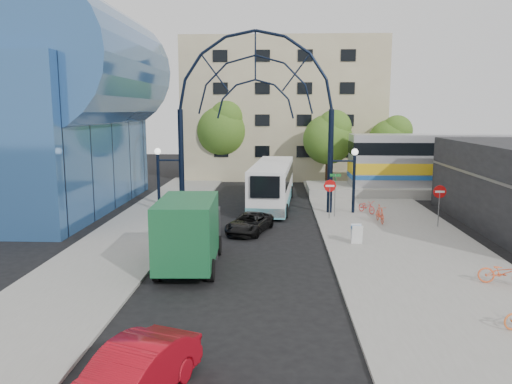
{
  "coord_description": "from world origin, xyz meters",
  "views": [
    {
      "loc": [
        1.51,
        -19.24,
        6.91
      ],
      "look_at": [
        0.4,
        6.0,
        2.78
      ],
      "focal_mm": 35.0,
      "sensor_mm": 36.0,
      "label": 1
    }
  ],
  "objects_px": {
    "stop_sign": "(330,189)",
    "red_sedan": "(131,376)",
    "tree_north_a": "(329,137)",
    "black_suv": "(250,223)",
    "tree_north_c": "(392,139)",
    "street_name_sign": "(335,186)",
    "bike_far_a": "(504,273)",
    "do_not_enter_sign": "(440,196)",
    "tree_north_b": "(223,127)",
    "city_bus": "(272,184)",
    "bike_near_a": "(367,207)",
    "bike_near_b": "(380,214)",
    "train_car": "(505,160)",
    "green_truck": "(190,232)",
    "sandwich_board": "(357,232)",
    "gateway_arch": "(255,85)"
  },
  "relations": [
    {
      "from": "tree_north_a",
      "to": "tree_north_c",
      "type": "relative_size",
      "value": 1.08
    },
    {
      "from": "do_not_enter_sign",
      "to": "bike_near_a",
      "type": "distance_m",
      "value": 5.43
    },
    {
      "from": "stop_sign",
      "to": "red_sedan",
      "type": "bearing_deg",
      "value": -108.19
    },
    {
      "from": "train_car",
      "to": "tree_north_c",
      "type": "height_order",
      "value": "tree_north_c"
    },
    {
      "from": "bike_far_a",
      "to": "do_not_enter_sign",
      "type": "bearing_deg",
      "value": 14.06
    },
    {
      "from": "tree_north_b",
      "to": "city_bus",
      "type": "xyz_separation_m",
      "value": [
        5.0,
        -13.08,
        -3.63
      ]
    },
    {
      "from": "gateway_arch",
      "to": "sandwich_board",
      "type": "height_order",
      "value": "gateway_arch"
    },
    {
      "from": "tree_north_b",
      "to": "tree_north_c",
      "type": "xyz_separation_m",
      "value": [
        16.0,
        -2.0,
        -0.99
      ]
    },
    {
      "from": "street_name_sign",
      "to": "tree_north_a",
      "type": "distance_m",
      "value": 13.59
    },
    {
      "from": "sandwich_board",
      "to": "bike_far_a",
      "type": "distance_m",
      "value": 7.67
    },
    {
      "from": "red_sedan",
      "to": "bike_near_a",
      "type": "distance_m",
      "value": 24.26
    },
    {
      "from": "street_name_sign",
      "to": "green_truck",
      "type": "bearing_deg",
      "value": -126.01
    },
    {
      "from": "stop_sign",
      "to": "tree_north_a",
      "type": "distance_m",
      "value": 14.23
    },
    {
      "from": "tree_north_b",
      "to": "black_suv",
      "type": "distance_m",
      "value": 22.22
    },
    {
      "from": "tree_north_a",
      "to": "bike_far_a",
      "type": "relative_size",
      "value": 3.75
    },
    {
      "from": "tree_north_a",
      "to": "tree_north_c",
      "type": "distance_m",
      "value": 6.33
    },
    {
      "from": "black_suv",
      "to": "bike_near_a",
      "type": "bearing_deg",
      "value": 52.1
    },
    {
      "from": "street_name_sign",
      "to": "green_truck",
      "type": "distance_m",
      "value": 12.9
    },
    {
      "from": "street_name_sign",
      "to": "sandwich_board",
      "type": "relative_size",
      "value": 2.83
    },
    {
      "from": "bike_near_b",
      "to": "tree_north_c",
      "type": "bearing_deg",
      "value": 72.39
    },
    {
      "from": "train_car",
      "to": "red_sedan",
      "type": "relative_size",
      "value": 5.83
    },
    {
      "from": "do_not_enter_sign",
      "to": "green_truck",
      "type": "height_order",
      "value": "green_truck"
    },
    {
      "from": "tree_north_b",
      "to": "tree_north_c",
      "type": "height_order",
      "value": "tree_north_b"
    },
    {
      "from": "tree_north_c",
      "to": "black_suv",
      "type": "bearing_deg",
      "value": -122.2
    },
    {
      "from": "tree_north_c",
      "to": "black_suv",
      "type": "distance_m",
      "value": 23.21
    },
    {
      "from": "stop_sign",
      "to": "bike_near_a",
      "type": "height_order",
      "value": "stop_sign"
    },
    {
      "from": "sandwich_board",
      "to": "tree_north_a",
      "type": "relative_size",
      "value": 0.14
    },
    {
      "from": "stop_sign",
      "to": "red_sedan",
      "type": "relative_size",
      "value": 0.58
    },
    {
      "from": "red_sedan",
      "to": "bike_near_b",
      "type": "relative_size",
      "value": 2.43
    },
    {
      "from": "red_sedan",
      "to": "city_bus",
      "type": "bearing_deg",
      "value": 102.86
    },
    {
      "from": "stop_sign",
      "to": "tree_north_c",
      "type": "distance_m",
      "value": 17.68
    },
    {
      "from": "stop_sign",
      "to": "train_car",
      "type": "distance_m",
      "value": 18.22
    },
    {
      "from": "tree_north_b",
      "to": "bike_near_b",
      "type": "bearing_deg",
      "value": -58.3
    },
    {
      "from": "city_bus",
      "to": "bike_near_a",
      "type": "height_order",
      "value": "city_bus"
    },
    {
      "from": "green_truck",
      "to": "red_sedan",
      "type": "relative_size",
      "value": 1.49
    },
    {
      "from": "tree_north_b",
      "to": "city_bus",
      "type": "relative_size",
      "value": 0.69
    },
    {
      "from": "green_truck",
      "to": "gateway_arch",
      "type": "bearing_deg",
      "value": 76.27
    },
    {
      "from": "tree_north_b",
      "to": "tree_north_c",
      "type": "bearing_deg",
      "value": -7.12
    },
    {
      "from": "tree_north_a",
      "to": "black_suv",
      "type": "distance_m",
      "value": 18.9
    },
    {
      "from": "train_car",
      "to": "bike_near_a",
      "type": "height_order",
      "value": "train_car"
    },
    {
      "from": "train_car",
      "to": "tree_north_a",
      "type": "bearing_deg",
      "value": 164.2
    },
    {
      "from": "bike_near_a",
      "to": "bike_near_b",
      "type": "bearing_deg",
      "value": -113.47
    },
    {
      "from": "gateway_arch",
      "to": "street_name_sign",
      "type": "xyz_separation_m",
      "value": [
        5.2,
        -1.4,
        -6.43
      ]
    },
    {
      "from": "sandwich_board",
      "to": "red_sedan",
      "type": "relative_size",
      "value": 0.23
    },
    {
      "from": "sandwich_board",
      "to": "tree_north_b",
      "type": "xyz_separation_m",
      "value": [
        -9.48,
        23.95,
        4.52
      ]
    },
    {
      "from": "street_name_sign",
      "to": "tree_north_c",
      "type": "xyz_separation_m",
      "value": [
        6.92,
        15.33,
        2.15
      ]
    },
    {
      "from": "city_bus",
      "to": "black_suv",
      "type": "bearing_deg",
      "value": -94.3
    },
    {
      "from": "tree_north_b",
      "to": "bike_near_b",
      "type": "distance_m",
      "value": 22.7
    },
    {
      "from": "city_bus",
      "to": "red_sedan",
      "type": "relative_size",
      "value": 2.68
    },
    {
      "from": "gateway_arch",
      "to": "green_truck",
      "type": "height_order",
      "value": "gateway_arch"
    }
  ]
}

